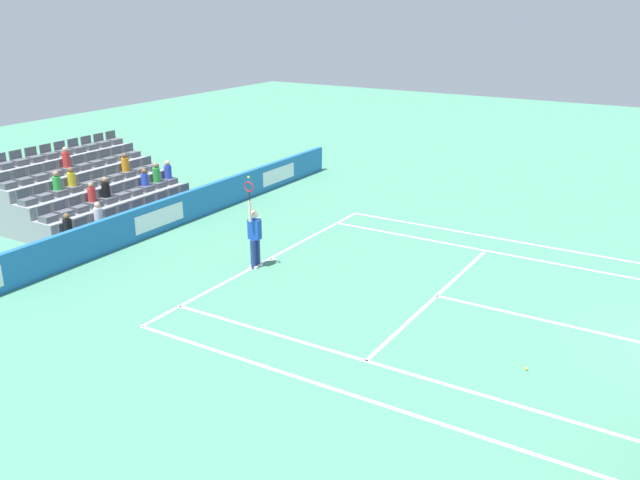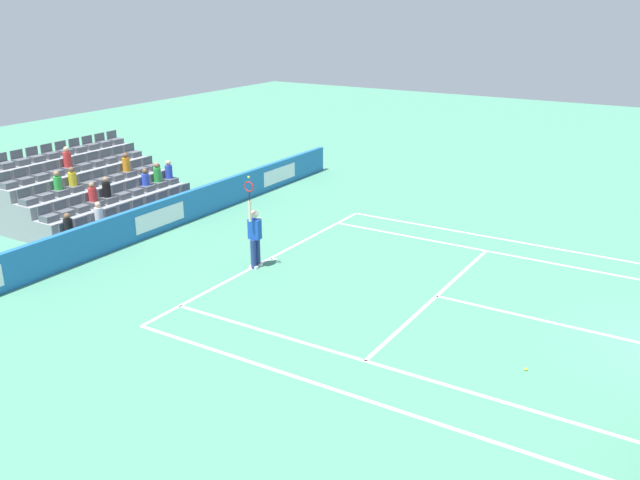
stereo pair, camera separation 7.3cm
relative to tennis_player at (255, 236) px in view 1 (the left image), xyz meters
The scene contains 12 objects.
line_baseline 1.31m from the tennis_player, behind, with size 10.97×0.10×0.01m, color white.
line_service 5.60m from the tennis_player, 98.89° to the left, with size 8.23×0.10×0.01m, color white.
line_centre_service 8.74m from the tennis_player, 95.63° to the left, with size 0.10×6.40×0.01m, color white.
line_singles_sideline_left 6.81m from the tennis_player, 61.04° to the left, with size 0.10×11.89×0.01m, color white.
line_singles_sideline_right 7.77m from the tennis_player, 130.10° to the left, with size 0.10×11.89×0.01m, color white.
line_doubles_sideline_left 7.56m from the tennis_player, 51.84° to the left, with size 0.10×11.89×0.01m, color white.
line_doubles_sideline_right 8.71m from the tennis_player, 137.05° to the left, with size 0.10×11.89×0.01m, color white.
line_centre_mark 1.31m from the tennis_player, behind, with size 0.10×0.20×0.01m, color white.
sponsor_barrier 4.87m from the tennis_player, 100.12° to the right, with size 21.41×0.22×1.10m.
tennis_player is the anchor object (origin of this frame).
stadium_stand 8.37m from the tennis_player, 95.84° to the right, with size 6.20×4.75×2.62m.
loose_tennis_ball 8.84m from the tennis_player, 78.13° to the left, with size 0.07×0.07×0.07m, color #D1E533.
Camera 1 is at (16.00, -0.35, 7.55)m, focal length 38.13 mm.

